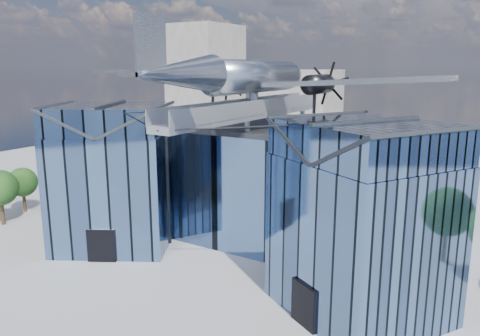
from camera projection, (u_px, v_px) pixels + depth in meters
The scene contains 5 objects.
ground_plane at pixel (226, 265), 35.42m from camera, with size 120.00×120.00×0.00m, color #939397.
museum at pixel (264, 179), 39.02m from camera, with size 32.88×24.50×17.60m.
bg_towers at pixel (411, 96), 74.17m from camera, with size 77.00×24.50×26.00m.
tree_plaza_w at pixel (0, 188), 43.78m from camera, with size 4.45×4.45×5.30m.
tree_side_w at pixel (22, 182), 47.67m from camera, with size 3.74×3.74×4.65m.
Camera 1 is at (18.53, -27.31, 14.86)m, focal length 35.00 mm.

